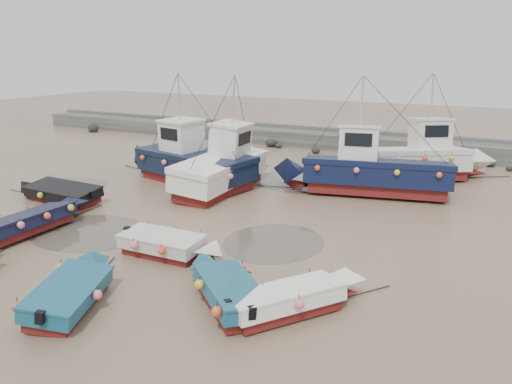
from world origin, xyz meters
TOP-DOWN VIEW (x-y plane):
  - ground at (0.00, 0.00)m, footprint 120.00×120.00m
  - seawall at (0.05, 21.99)m, footprint 60.00×4.92m
  - puddle_a at (-3.68, -0.72)m, footprint 5.26×5.26m
  - puddle_b at (3.85, 1.74)m, footprint 4.01×4.01m
  - puddle_c at (-10.31, 5.10)m, footprint 3.88×3.88m
  - puddle_d at (1.22, 11.50)m, footprint 5.93×5.93m
  - dinghy_1 at (-5.89, -1.63)m, footprint 2.34×6.50m
  - dinghy_2 at (0.49, -5.62)m, footprint 2.88×5.38m
  - dinghy_3 at (6.78, -3.03)m, footprint 3.95×5.04m
  - dinghy_4 at (-8.47, 2.06)m, footprint 6.57×2.28m
  - dinghy_5 at (1.01, -1.34)m, footprint 5.45×1.99m
  - dinghy_6 at (4.61, -3.44)m, footprint 4.64×4.24m
  - cabin_boat_0 at (-4.73, 8.29)m, footprint 10.76×4.67m
  - cabin_boat_1 at (-2.10, 8.03)m, footprint 3.05×10.24m
  - cabin_boat_2 at (5.19, 10.42)m, footprint 10.90×4.54m
  - cabin_boat_3 at (7.62, 15.16)m, footprint 8.39×5.94m
  - person at (-5.58, 8.32)m, footprint 0.73×0.65m

SIDE VIEW (x-z plane):
  - ground at x=0.00m, z-range 0.00..0.00m
  - person at x=-5.58m, z-range -0.84..0.84m
  - puddle_a at x=-3.68m, z-range 0.00..0.01m
  - puddle_b at x=3.85m, z-range 0.00..0.01m
  - puddle_c at x=-10.31m, z-range 0.00..0.01m
  - puddle_d at x=1.22m, z-range 0.00..0.01m
  - dinghy_4 at x=-8.47m, z-range -0.17..1.25m
  - dinghy_1 at x=-5.89m, z-range -0.17..1.25m
  - dinghy_3 at x=6.78m, z-range -0.16..1.26m
  - dinghy_6 at x=4.61m, z-range -0.16..1.27m
  - dinghy_2 at x=0.49m, z-range -0.16..1.27m
  - dinghy_5 at x=1.01m, z-range -0.15..1.27m
  - seawall at x=0.05m, z-range -0.12..1.38m
  - cabin_boat_2 at x=5.19m, z-range -1.80..4.42m
  - cabin_boat_0 at x=-4.73m, z-range -1.79..4.43m
  - cabin_boat_1 at x=-2.10m, z-range -1.77..4.45m
  - cabin_boat_3 at x=7.62m, z-range -1.73..4.49m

